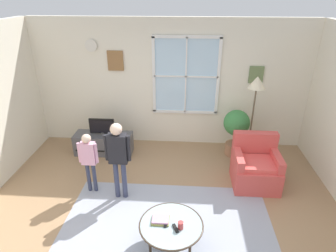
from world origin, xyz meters
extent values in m
cube|color=#9E7A56|center=(0.00, 0.00, -0.01)|extent=(6.24, 5.87, 0.02)
cube|color=silver|center=(0.00, 2.70, 1.32)|extent=(5.64, 0.12, 2.65)
cube|color=silver|center=(0.32, 2.63, 1.52)|extent=(1.30, 0.02, 1.55)
cube|color=white|center=(0.32, 2.61, 2.29)|extent=(1.36, 0.04, 0.06)
cube|color=white|center=(0.32, 2.61, 0.74)|extent=(1.36, 0.04, 0.06)
cube|color=white|center=(-0.33, 2.61, 1.52)|extent=(0.06, 0.04, 1.55)
cube|color=white|center=(0.97, 2.61, 1.52)|extent=(0.06, 0.04, 1.55)
cube|color=white|center=(0.32, 2.61, 1.52)|extent=(0.03, 0.04, 1.55)
cube|color=white|center=(0.32, 2.61, 1.52)|extent=(1.30, 0.04, 0.03)
cube|color=olive|center=(-1.10, 2.62, 1.81)|extent=(0.32, 0.03, 0.40)
cube|color=#667A4C|center=(1.72, 2.62, 1.58)|extent=(0.28, 0.03, 0.34)
cylinder|color=silver|center=(-1.56, 2.61, 2.11)|extent=(0.24, 0.04, 0.24)
cube|color=#999EAD|center=(0.13, 0.06, 0.00)|extent=(3.05, 1.93, 0.01)
cube|color=#4C4C51|center=(-1.34, 2.05, 0.22)|extent=(1.18, 0.41, 0.43)
cube|color=black|center=(-1.34, 1.84, 0.15)|extent=(1.06, 0.02, 0.02)
cylinder|color=#4C4C4C|center=(-1.34, 2.05, 0.46)|extent=(0.08, 0.08, 0.05)
cube|color=black|center=(-1.34, 2.05, 0.62)|extent=(0.51, 0.05, 0.31)
cube|color=black|center=(-1.34, 2.02, 0.62)|extent=(0.47, 0.01, 0.27)
cube|color=#D14C47|center=(1.58, 1.17, 0.21)|extent=(0.76, 0.72, 0.42)
cube|color=#D14C47|center=(1.58, 1.47, 0.65)|extent=(0.76, 0.16, 0.45)
cube|color=#D14C47|center=(1.26, 1.17, 0.52)|extent=(0.12, 0.65, 0.20)
cube|color=#D14C47|center=(1.90, 1.17, 0.52)|extent=(0.12, 0.65, 0.20)
cube|color=#E1524D|center=(1.58, 1.12, 0.46)|extent=(0.61, 0.50, 0.08)
cylinder|color=#99B2B7|center=(0.21, -0.30, 0.40)|extent=(0.81, 0.81, 0.02)
torus|color=#3F3328|center=(0.21, -0.30, 0.40)|extent=(0.83, 0.83, 0.02)
cylinder|color=#33281E|center=(-0.04, -0.06, 0.19)|extent=(0.04, 0.04, 0.39)
cylinder|color=#33281E|center=(0.45, -0.06, 0.19)|extent=(0.04, 0.04, 0.39)
cylinder|color=#33281E|center=(-0.04, -0.54, 0.19)|extent=(0.04, 0.04, 0.39)
cube|color=olive|center=(0.07, -0.25, 0.41)|extent=(0.23, 0.20, 0.02)
cube|color=#C48EB7|center=(0.07, -0.25, 0.44)|extent=(0.21, 0.17, 0.02)
cylinder|color=#BF3F3F|center=(0.33, -0.36, 0.46)|extent=(0.07, 0.07, 0.10)
cube|color=black|center=(0.26, -0.37, 0.42)|extent=(0.09, 0.14, 0.02)
cube|color=black|center=(0.13, -0.29, 0.42)|extent=(0.04, 0.14, 0.02)
cylinder|color=#333851|center=(-1.24, 0.80, 0.27)|extent=(0.07, 0.07, 0.54)
cylinder|color=#333851|center=(-1.14, 0.80, 0.27)|extent=(0.07, 0.07, 0.54)
cube|color=#DB9EBC|center=(-1.19, 0.80, 0.73)|extent=(0.23, 0.12, 0.38)
sphere|color=beige|center=(-1.19, 0.80, 1.00)|extent=(0.15, 0.15, 0.15)
cylinder|color=#DB9EBC|center=(-1.33, 0.78, 0.75)|extent=(0.05, 0.05, 0.35)
cylinder|color=#DB9EBC|center=(-1.06, 0.78, 0.75)|extent=(0.05, 0.05, 0.35)
cylinder|color=#333851|center=(-0.73, 0.68, 0.34)|extent=(0.08, 0.08, 0.67)
cylinder|color=#333851|center=(-0.61, 0.68, 0.34)|extent=(0.08, 0.08, 0.67)
cube|color=black|center=(-0.67, 0.68, 0.91)|extent=(0.29, 0.15, 0.48)
sphere|color=beige|center=(-0.67, 0.68, 1.24)|extent=(0.18, 0.18, 0.18)
cylinder|color=black|center=(-0.84, 0.66, 0.94)|extent=(0.06, 0.06, 0.43)
cylinder|color=black|center=(-0.50, 0.66, 0.94)|extent=(0.06, 0.06, 0.43)
cylinder|color=#9E6B4C|center=(1.36, 2.18, 0.13)|extent=(0.36, 0.36, 0.25)
cylinder|color=#4C7238|center=(1.36, 2.18, 0.36)|extent=(0.02, 0.02, 0.21)
sphere|color=#3A7E40|center=(1.36, 2.18, 0.72)|extent=(0.52, 0.52, 0.52)
cylinder|color=black|center=(1.60, 1.97, 0.01)|extent=(0.26, 0.26, 0.03)
cylinder|color=brown|center=(1.60, 1.97, 0.76)|extent=(0.03, 0.03, 1.52)
cone|color=beige|center=(1.60, 1.97, 1.62)|extent=(0.32, 0.32, 0.22)
camera|label=1|loc=(0.36, -3.02, 3.10)|focal=30.43mm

